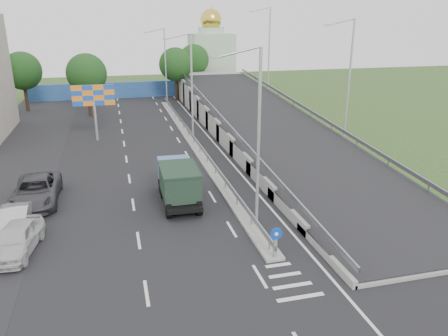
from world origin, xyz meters
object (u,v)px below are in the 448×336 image
object	(u,v)px
lamp_post_far	(164,62)
parked_car_c	(36,191)
lamp_post_near	(255,131)
church	(211,56)
parked_car_a	(16,239)
dump_truck	(178,181)
lamp_post_mid	(190,81)
parked_car_b	(15,221)
sign_bollard	(275,243)
billboard	(94,99)

from	to	relation	value
lamp_post_far	parked_car_c	distance (m)	35.75
lamp_post_near	parked_car_c	size ratio (longest dim) A/B	1.65
church	parked_car_a	size ratio (longest dim) A/B	3.00
lamp_post_far	dump_truck	size ratio (longest dim) A/B	1.68
dump_truck	parked_car_a	distance (m)	10.19
lamp_post_near	lamp_post_mid	distance (m)	20.00
lamp_post_far	parked_car_b	distance (m)	39.87
lamp_post_near	parked_car_b	world-z (taller)	lamp_post_near
lamp_post_far	parked_car_b	xyz separation A→B (m)	(-13.28, -37.25, -5.09)
lamp_post_far	parked_car_b	world-z (taller)	lamp_post_far
lamp_post_mid	parked_car_b	xyz separation A→B (m)	(-13.28, -17.25, -5.09)
parked_car_b	sign_bollard	bearing A→B (deg)	-28.08
dump_truck	lamp_post_far	bearing A→B (deg)	84.97
lamp_post_far	church	distance (m)	17.15
lamp_post_far	parked_car_a	bearing A→B (deg)	-107.82
lamp_post_near	dump_truck	distance (m)	7.42
lamp_post_near	parked_car_c	xyz separation A→B (m)	(-12.71, 6.95, -4.96)
church	lamp_post_far	bearing A→B (deg)	-125.24
sign_bollard	lamp_post_mid	xyz separation A→B (m)	(0.11, 23.83, 4.77)
billboard	parked_car_a	world-z (taller)	billboard
billboard	lamp_post_mid	bearing A→B (deg)	-12.38
parked_car_a	parked_car_b	size ratio (longest dim) A/B	1.06
sign_bollard	lamp_post_near	size ratio (longest dim) A/B	0.17
sign_bollard	billboard	distance (m)	27.53
church	dump_truck	size ratio (longest dim) A/B	2.29
lamp_post_mid	sign_bollard	bearing A→B (deg)	-90.26
billboard	dump_truck	xyz separation A→B (m)	(5.47, -17.22, -2.73)
sign_bollard	lamp_post_mid	distance (m)	24.30
lamp_post_mid	parked_car_b	bearing A→B (deg)	-127.59
sign_bollard	lamp_post_near	bearing A→B (deg)	88.36
sign_bollard	dump_truck	bearing A→B (deg)	112.27
parked_car_a	parked_car_c	distance (m)	6.65
lamp_post_near	lamp_post_far	xyz separation A→B (m)	(0.00, 40.00, 0.00)
billboard	parked_car_a	xyz separation A→B (m)	(-3.65, -21.70, -3.40)
sign_bollard	dump_truck	world-z (taller)	dump_truck
lamp_post_far	billboard	bearing A→B (deg)	-116.84
sign_bollard	parked_car_b	xyz separation A→B (m)	(-13.17, 6.58, -0.32)
lamp_post_mid	church	bearing A→B (deg)	73.78
parked_car_a	church	bearing A→B (deg)	76.15
parked_car_b	parked_car_c	distance (m)	4.24
sign_bollard	parked_car_a	size ratio (longest dim) A/B	0.36
lamp_post_far	parked_car_c	world-z (taller)	lamp_post_far
lamp_post_near	billboard	bearing A→B (deg)	112.49
church	parked_car_c	bearing A→B (deg)	-115.66
lamp_post_near	sign_bollard	bearing A→B (deg)	-91.64
lamp_post_mid	billboard	world-z (taller)	lamp_post_mid
lamp_post_far	lamp_post_mid	bearing A→B (deg)	-90.00
billboard	lamp_post_near	bearing A→B (deg)	-67.51
church	billboard	bearing A→B (deg)	-120.70
parked_car_b	parked_car_c	bearing A→B (deg)	80.77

